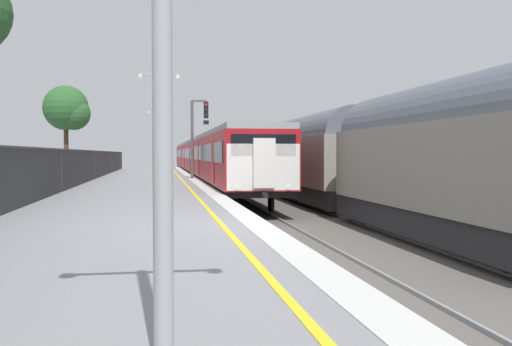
% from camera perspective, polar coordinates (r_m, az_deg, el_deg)
% --- Properties ---
extents(ground, '(17.40, 110.00, 1.21)m').
position_cam_1_polar(ground, '(13.03, 9.94, -7.45)').
color(ground, gray).
extents(commuter_train_at_platform, '(2.83, 58.85, 3.81)m').
position_cam_1_polar(commuter_train_at_platform, '(50.02, -5.21, 1.60)').
color(commuter_train_at_platform, maroon).
rests_on(commuter_train_at_platform, ground).
extents(freight_train_adjacent_track, '(2.60, 51.63, 4.42)m').
position_cam_1_polar(freight_train_adjacent_track, '(35.37, 3.16, 1.72)').
color(freight_train_adjacent_track, '#232326').
rests_on(freight_train_adjacent_track, ground).
extents(signal_gantry, '(1.10, 0.24, 4.79)m').
position_cam_1_polar(signal_gantry, '(35.58, -5.84, 4.28)').
color(signal_gantry, '#47474C').
rests_on(signal_gantry, ground).
extents(platform_lamp_mid, '(2.00, 0.20, 5.45)m').
position_cam_1_polar(platform_lamp_mid, '(28.76, -9.47, 5.30)').
color(platform_lamp_mid, '#93999E').
rests_on(platform_lamp_mid, ground).
extents(platform_lamp_far, '(2.00, 0.20, 5.45)m').
position_cam_1_polar(platform_lamp_far, '(53.41, -9.49, 3.70)').
color(platform_lamp_far, '#93999E').
rests_on(platform_lamp_far, ground).
extents(background_tree_centre, '(3.27, 3.13, 6.28)m').
position_cam_1_polar(background_tree_centre, '(42.69, -17.97, 5.92)').
color(background_tree_centre, '#473323').
rests_on(background_tree_centre, ground).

